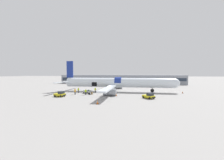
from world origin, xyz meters
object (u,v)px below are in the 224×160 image
(ground_crew_loader_b, at_px, (86,92))
(suitcase_on_tarmac_upright, at_px, (92,93))
(baggage_tug_mid, at_px, (149,96))
(ground_crew_supervisor, at_px, (78,90))
(baggage_cart_loading, at_px, (88,92))
(ground_crew_loader_a, at_px, (95,90))
(ground_crew_helper, at_px, (75,91))
(suitcase_on_tarmac_spare, at_px, (89,94))
(airplane, at_px, (117,83))
(ground_crew_driver, at_px, (103,90))
(baggage_tug_lead, at_px, (60,94))

(ground_crew_loader_b, relative_size, suitcase_on_tarmac_upright, 2.04)
(baggage_tug_mid, xyz_separation_m, ground_crew_supervisor, (-21.13, 6.30, 0.27))
(baggage_cart_loading, distance_m, ground_crew_loader_a, 2.90)
(baggage_cart_loading, distance_m, ground_crew_helper, 4.03)
(suitcase_on_tarmac_spare, bearing_deg, ground_crew_supervisor, 146.19)
(airplane, xyz_separation_m, baggage_cart_loading, (-8.20, -5.69, -2.45))
(baggage_cart_loading, relative_size, suitcase_on_tarmac_upright, 4.63)
(baggage_tug_mid, bearing_deg, ground_crew_loader_a, 153.79)
(ground_crew_loader_b, bearing_deg, baggage_tug_mid, -9.09)
(baggage_tug_mid, bearing_deg, suitcase_on_tarmac_spare, 169.21)
(ground_crew_loader_a, height_order, suitcase_on_tarmac_upright, ground_crew_loader_a)
(ground_crew_driver, bearing_deg, baggage_cart_loading, -147.53)
(baggage_tug_lead, height_order, ground_crew_helper, ground_crew_helper)
(baggage_cart_loading, bearing_deg, ground_crew_loader_a, 54.03)
(baggage_cart_loading, xyz_separation_m, suitcase_on_tarmac_upright, (1.83, -1.69, -0.13))
(suitcase_on_tarmac_spare, bearing_deg, baggage_tug_mid, -10.79)
(baggage_cart_loading, xyz_separation_m, suitcase_on_tarmac_spare, (1.35, -2.45, -0.21))
(ground_crew_helper, height_order, suitcase_on_tarmac_spare, ground_crew_helper)
(airplane, distance_m, ground_crew_driver, 5.54)
(airplane, distance_m, ground_crew_supervisor, 12.78)
(ground_crew_driver, bearing_deg, suitcase_on_tarmac_upright, -117.82)
(ground_crew_loader_a, xyz_separation_m, ground_crew_driver, (2.40, 0.28, 0.02))
(baggage_tug_lead, relative_size, ground_crew_helper, 1.78)
(baggage_tug_mid, bearing_deg, ground_crew_helper, 172.13)
(ground_crew_loader_a, xyz_separation_m, ground_crew_supervisor, (-5.09, -1.60, 0.04))
(ground_crew_helper, bearing_deg, ground_crew_supervisor, 97.42)
(baggage_tug_lead, height_order, baggage_tug_mid, baggage_tug_lead)
(airplane, xyz_separation_m, suitcase_on_tarmac_upright, (-6.37, -7.38, -2.58))
(ground_crew_loader_a, bearing_deg, ground_crew_supervisor, -162.57)
(airplane, bearing_deg, ground_crew_supervisor, -156.84)
(baggage_cart_loading, bearing_deg, ground_crew_driver, 32.47)
(ground_crew_loader_b, bearing_deg, suitcase_on_tarmac_upright, 36.16)
(ground_crew_driver, relative_size, ground_crew_supervisor, 0.97)
(baggage_tug_lead, height_order, suitcase_on_tarmac_spare, baggage_tug_lead)
(ground_crew_loader_a, height_order, ground_crew_driver, ground_crew_driver)
(ground_crew_loader_b, height_order, ground_crew_helper, ground_crew_helper)
(ground_crew_loader_a, bearing_deg, baggage_tug_mid, -26.21)
(ground_crew_supervisor, bearing_deg, baggage_tug_lead, -104.61)
(ground_crew_loader_a, distance_m, ground_crew_loader_b, 5.29)
(ground_crew_helper, bearing_deg, baggage_cart_loading, 42.61)
(airplane, xyz_separation_m, ground_crew_helper, (-11.15, -8.40, -2.02))
(ground_crew_helper, distance_m, suitcase_on_tarmac_spare, 4.35)
(ground_crew_driver, relative_size, suitcase_on_tarmac_spare, 2.48)
(airplane, distance_m, suitcase_on_tarmac_spare, 10.96)
(baggage_tug_lead, bearing_deg, ground_crew_driver, 44.69)
(baggage_tug_lead, xyz_separation_m, ground_crew_loader_b, (5.67, 3.94, 0.25))
(airplane, height_order, baggage_cart_loading, airplane)
(ground_crew_loader_b, bearing_deg, baggage_tug_lead, -145.20)
(suitcase_on_tarmac_spare, bearing_deg, ground_crew_driver, 61.51)
(baggage_tug_mid, distance_m, suitcase_on_tarmac_upright, 16.38)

